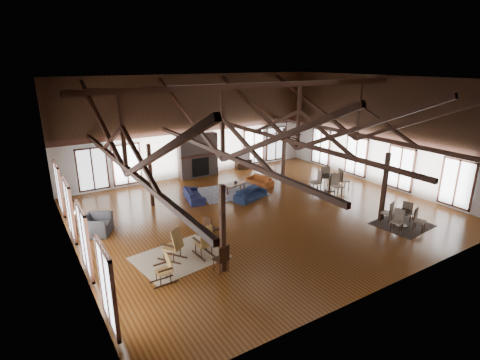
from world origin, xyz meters
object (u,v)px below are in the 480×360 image
armchair (97,225)px  sofa_navy_front (251,194)px  coffee_table (234,185)px  cafe_table_far (330,180)px  sofa_navy_left (194,195)px  cafe_table_near (403,216)px  sofa_orange (260,180)px  tv_console (244,164)px

armchair → sofa_navy_front: bearing=-61.0°
sofa_navy_front → coffee_table: sofa_navy_front is taller
armchair → cafe_table_far: bearing=-66.4°
coffee_table → cafe_table_far: bearing=-47.6°
sofa_navy_left → armchair: 5.20m
cafe_table_near → cafe_table_far: (0.68, 4.99, 0.10)m
sofa_orange → tv_console: size_ratio=1.50×
tv_console → cafe_table_far: bearing=-75.3°
sofa_navy_front → cafe_table_near: bearing=-77.0°
sofa_orange → tv_console: (1.01, 3.34, 0.03)m
armchair → tv_console: size_ratio=1.06×
sofa_orange → cafe_table_far: cafe_table_far is taller
sofa_navy_left → cafe_table_near: cafe_table_near is taller
sofa_navy_front → armchair: (-7.49, -0.02, 0.11)m
coffee_table → armchair: armchair is taller
sofa_navy_front → cafe_table_far: size_ratio=0.85×
cafe_table_near → tv_console: bearing=94.8°
tv_console → sofa_orange: bearing=-106.8°
cafe_table_near → cafe_table_far: size_ratio=0.82×
armchair → cafe_table_near: (11.20, -6.07, 0.09)m
sofa_navy_front → coffee_table: bearing=77.8°
armchair → sofa_orange: bearing=-50.5°
cafe_table_near → cafe_table_far: 5.03m
sofa_navy_front → coffee_table: 1.40m
cafe_table_far → tv_console: 6.39m
cafe_table_near → tv_console: 11.20m
sofa_navy_left → sofa_orange: (4.26, 0.31, -0.04)m
sofa_navy_front → sofa_navy_left: (-2.49, 1.42, 0.00)m
sofa_orange → tv_console: tv_console is taller
sofa_navy_left → cafe_table_near: (6.20, -7.51, 0.19)m
sofa_orange → armchair: (-9.26, -1.75, 0.14)m
coffee_table → tv_console: bearing=32.6°
sofa_orange → armchair: size_ratio=1.41×
sofa_navy_left → coffee_table: 2.34m
cafe_table_near → cafe_table_far: bearing=82.2°
sofa_orange → cafe_table_near: size_ratio=0.90×
tv_console → sofa_navy_front: bearing=-118.7°
sofa_navy_left → cafe_table_far: size_ratio=0.85×
sofa_navy_front → cafe_table_near: 7.14m
sofa_navy_left → sofa_orange: bearing=-74.2°
sofa_navy_front → cafe_table_far: 4.54m
sofa_orange → cafe_table_far: 3.88m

